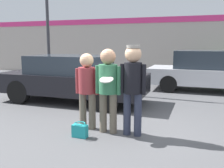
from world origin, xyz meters
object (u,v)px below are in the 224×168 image
person_middle_with_frisbee (108,83)px  handbag (80,130)px  parked_car_far (207,71)px  person_right (133,81)px  person_left (87,85)px  parked_car_near (72,78)px

person_middle_with_frisbee → handbag: 1.09m
person_middle_with_frisbee → parked_car_far: 5.96m
person_right → handbag: person_right is taller
person_middle_with_frisbee → person_right: size_ratio=0.96×
person_left → handbag: 0.98m
person_middle_with_frisbee → person_left: bearing=169.5°
parked_car_far → person_left: bearing=-114.4°
person_right → parked_car_far: (1.49, 5.59, -0.32)m
handbag → parked_car_near: bearing=120.9°
person_middle_with_frisbee → person_right: 0.51m
handbag → person_left: bearing=98.4°
parked_car_near → handbag: bearing=-59.1°
person_right → parked_car_near: (-2.56, 2.26, -0.34)m
person_middle_with_frisbee → parked_car_near: (-2.05, 2.28, -0.29)m
parked_car_far → handbag: size_ratio=14.74×
parked_car_far → parked_car_near: bearing=-140.6°
person_left → person_middle_with_frisbee: (0.51, -0.09, 0.08)m
person_right → parked_car_far: size_ratio=0.41×
person_right → parked_car_near: size_ratio=0.39×
person_left → parked_car_near: bearing=125.3°
person_middle_with_frisbee → person_right: person_right is taller
person_left → person_middle_with_frisbee: 0.52m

